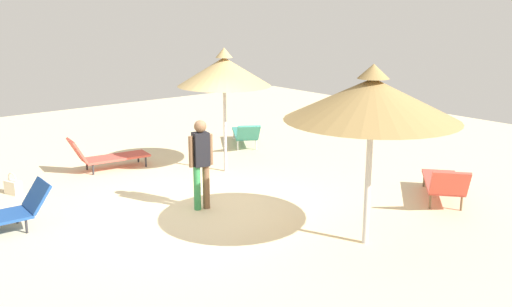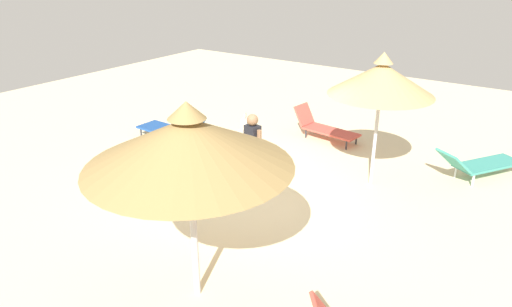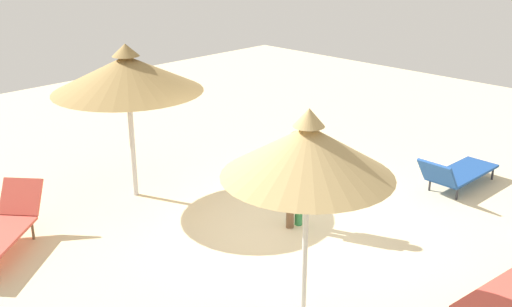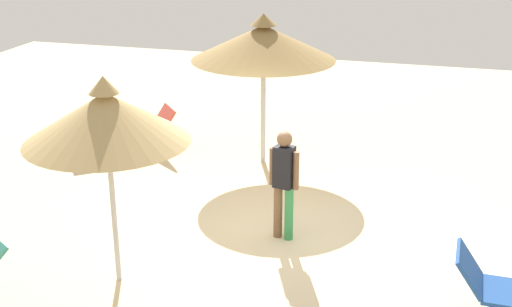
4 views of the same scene
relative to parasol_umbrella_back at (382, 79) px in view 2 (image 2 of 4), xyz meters
name	(u,v)px [view 2 (image 2 of 4)]	position (x,y,z in m)	size (l,w,h in m)	color
ground	(254,198)	(1.74, 1.87, -2.33)	(24.00, 24.00, 0.10)	beige
parasol_umbrella_back	(382,79)	(0.00, 0.00, 0.00)	(2.08, 2.08, 2.81)	#B2B2B7
parasol_umbrella_front	(188,142)	(0.72, 4.74, 0.05)	(2.68, 2.68, 2.86)	#B2B2B7
lounge_chair_near_right	(478,163)	(-1.80, -1.53, -1.91)	(1.61, 2.06, 0.79)	teal
lounge_chair_edge	(323,127)	(2.07, -1.84, -1.94)	(1.85, 0.79, 0.81)	#CC4C3F
lounge_chair_far_left	(173,130)	(5.22, 0.59, -1.95)	(2.02, 0.75, 0.77)	#1E478C
person_standing_near_left	(253,149)	(1.84, 1.76, -1.31)	(0.46, 0.27, 1.69)	brown
handbag	(245,122)	(4.30, -1.37, -2.13)	(0.29, 0.38, 0.45)	beige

